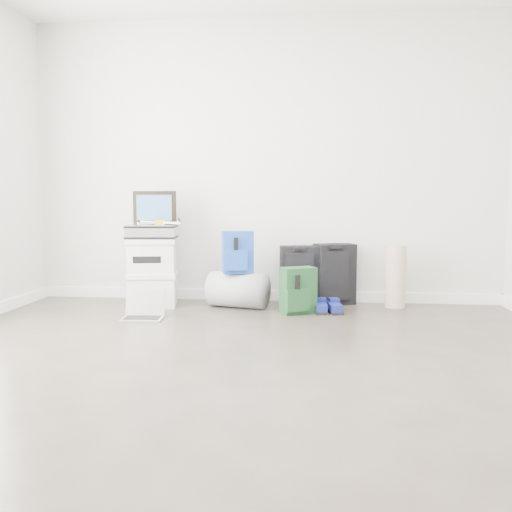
# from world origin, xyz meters

# --- Properties ---
(ground) EXTENTS (5.00, 5.00, 0.00)m
(ground) POSITION_xyz_m (0.00, 0.00, 0.00)
(ground) COLOR #342C25
(ground) RESTS_ON ground
(room_envelope) EXTENTS (4.52, 5.02, 2.71)m
(room_envelope) POSITION_xyz_m (0.00, 0.02, 1.72)
(room_envelope) COLOR silver
(room_envelope) RESTS_ON ground
(boxes_stack) EXTENTS (0.49, 0.43, 0.63)m
(boxes_stack) POSITION_xyz_m (-1.01, 2.10, 0.32)
(boxes_stack) COLOR silver
(boxes_stack) RESTS_ON ground
(briefcase) EXTENTS (0.48, 0.38, 0.13)m
(briefcase) POSITION_xyz_m (-1.01, 2.10, 0.69)
(briefcase) COLOR #B2B2B7
(briefcase) RESTS_ON boxes_stack
(painting) EXTENTS (0.41, 0.05, 0.31)m
(painting) POSITION_xyz_m (-1.01, 2.20, 0.91)
(painting) COLOR black
(painting) RESTS_ON briefcase
(drone) EXTENTS (0.46, 0.46, 0.05)m
(drone) POSITION_xyz_m (-0.93, 2.08, 0.78)
(drone) COLOR gold
(drone) RESTS_ON briefcase
(duffel_bag) EXTENTS (0.59, 0.45, 0.32)m
(duffel_bag) POSITION_xyz_m (-0.22, 2.12, 0.16)
(duffel_bag) COLOR gray
(duffel_bag) RESTS_ON ground
(blue_backpack) EXTENTS (0.31, 0.26, 0.38)m
(blue_backpack) POSITION_xyz_m (-0.22, 2.09, 0.51)
(blue_backpack) COLOR #194CA2
(blue_backpack) RESTS_ON duffel_bag
(large_suitcase) EXTENTS (0.39, 0.28, 0.55)m
(large_suitcase) POSITION_xyz_m (0.34, 2.30, 0.28)
(large_suitcase) COLOR black
(large_suitcase) RESTS_ON ground
(green_backpack) EXTENTS (0.33, 0.31, 0.40)m
(green_backpack) POSITION_xyz_m (0.34, 1.91, 0.19)
(green_backpack) COLOR #12331D
(green_backpack) RESTS_ON ground
(carry_on) EXTENTS (0.42, 0.35, 0.57)m
(carry_on) POSITION_xyz_m (0.67, 2.37, 0.29)
(carry_on) COLOR black
(carry_on) RESTS_ON ground
(shoes) EXTENTS (0.25, 0.27, 0.08)m
(shoes) POSITION_xyz_m (0.60, 1.97, 0.04)
(shoes) COLOR black
(shoes) RESTS_ON ground
(rolled_rug) EXTENTS (0.19, 0.19, 0.57)m
(rolled_rug) POSITION_xyz_m (1.22, 2.29, 0.29)
(rolled_rug) COLOR tan
(rolled_rug) RESTS_ON ground
(laptop) EXTENTS (0.35, 0.26, 0.24)m
(laptop) POSITION_xyz_m (-0.94, 1.57, 0.06)
(laptop) COLOR silver
(laptop) RESTS_ON ground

